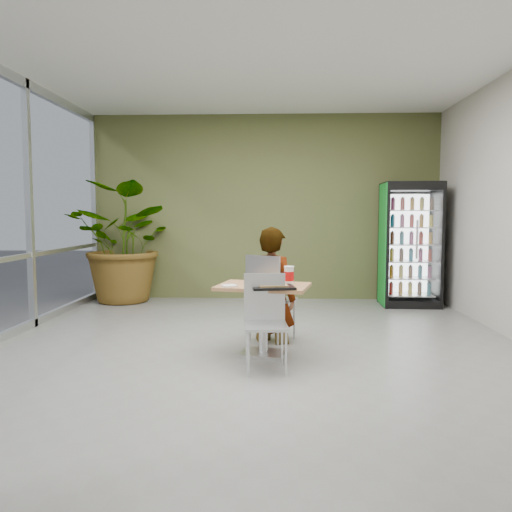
% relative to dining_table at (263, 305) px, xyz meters
% --- Properties ---
extents(ground, '(7.00, 7.00, 0.00)m').
position_rel_dining_table_xyz_m(ground, '(-0.07, 0.07, -0.53)').
color(ground, gray).
rests_on(ground, ground).
extents(room_envelope, '(6.00, 7.00, 3.20)m').
position_rel_dining_table_xyz_m(room_envelope, '(-0.07, 0.07, 1.07)').
color(room_envelope, beige).
rests_on(room_envelope, ground).
extents(dining_table, '(1.03, 0.82, 0.75)m').
position_rel_dining_table_xyz_m(dining_table, '(0.00, 0.00, 0.00)').
color(dining_table, tan).
rests_on(dining_table, ground).
extents(chair_far, '(0.62, 0.62, 1.01)m').
position_rel_dining_table_xyz_m(chair_far, '(0.03, 0.57, 0.06)').
color(chair_far, silver).
rests_on(chair_far, ground).
extents(chair_near, '(0.44, 0.44, 0.91)m').
position_rel_dining_table_xyz_m(chair_near, '(0.03, -0.43, -0.00)').
color(chair_near, silver).
rests_on(chair_near, ground).
extents(seated_woman, '(0.72, 0.64, 1.64)m').
position_rel_dining_table_xyz_m(seated_woman, '(0.09, 0.61, -0.02)').
color(seated_woman, black).
rests_on(seated_woman, ground).
extents(pizza_plate, '(0.32, 0.25, 0.03)m').
position_rel_dining_table_xyz_m(pizza_plate, '(-0.00, 0.06, 0.23)').
color(pizza_plate, white).
rests_on(pizza_plate, dining_table).
extents(soda_cup, '(0.11, 0.11, 0.19)m').
position_rel_dining_table_xyz_m(soda_cup, '(0.27, 0.07, 0.31)').
color(soda_cup, white).
rests_on(soda_cup, dining_table).
extents(napkin_stack, '(0.18, 0.18, 0.02)m').
position_rel_dining_table_xyz_m(napkin_stack, '(-0.34, -0.15, 0.22)').
color(napkin_stack, white).
rests_on(napkin_stack, dining_table).
extents(cafeteria_tray, '(0.47, 0.37, 0.02)m').
position_rel_dining_table_xyz_m(cafeteria_tray, '(0.10, -0.26, 0.23)').
color(cafeteria_tray, black).
rests_on(cafeteria_tray, dining_table).
extents(beverage_fridge, '(0.93, 0.73, 1.99)m').
position_rel_dining_table_xyz_m(beverage_fridge, '(2.30, 2.99, 0.46)').
color(beverage_fridge, black).
rests_on(beverage_fridge, ground).
extents(potted_plant, '(2.28, 2.16, 2.01)m').
position_rel_dining_table_xyz_m(potted_plant, '(-2.36, 3.16, 0.47)').
color(potted_plant, '#356327').
rests_on(potted_plant, ground).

